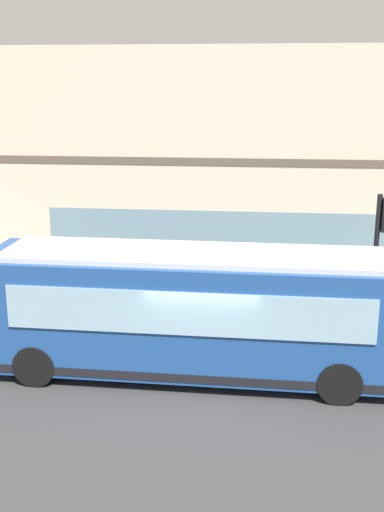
% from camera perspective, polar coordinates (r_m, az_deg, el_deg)
% --- Properties ---
extents(ground, '(120.00, 120.00, 0.00)m').
position_cam_1_polar(ground, '(15.42, 1.10, -11.19)').
color(ground, '#38383A').
extents(sidewalk_curb, '(4.08, 40.00, 0.15)m').
position_cam_1_polar(sidewalk_curb, '(19.64, 2.31, -4.93)').
color(sidewalk_curb, '#9E9991').
rests_on(sidewalk_curb, ground).
extents(building_corner, '(6.25, 16.82, 8.04)m').
position_cam_1_polar(building_corner, '(23.71, 3.28, 8.40)').
color(building_corner, beige).
rests_on(building_corner, ground).
extents(city_bus_nearside, '(2.74, 10.08, 3.07)m').
position_cam_1_polar(city_bus_nearside, '(15.24, 0.06, -5.13)').
color(city_bus_nearside, '#1E478C').
rests_on(city_bus_nearside, ground).
extents(traffic_light_near_corner, '(0.32, 0.49, 3.92)m').
position_cam_1_polar(traffic_light_near_corner, '(17.57, 16.72, 1.54)').
color(traffic_light_near_corner, black).
rests_on(traffic_light_near_corner, sidewalk_curb).
extents(pedestrian_by_light_pole, '(0.32, 0.32, 1.77)m').
position_cam_1_polar(pedestrian_by_light_pole, '(19.43, 0.29, -1.73)').
color(pedestrian_by_light_pole, '#B23338').
rests_on(pedestrian_by_light_pole, sidewalk_curb).
extents(newspaper_vending_box, '(0.44, 0.42, 0.90)m').
position_cam_1_polar(newspaper_vending_box, '(21.38, -14.44, -2.21)').
color(newspaper_vending_box, '#263F99').
rests_on(newspaper_vending_box, sidewalk_curb).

